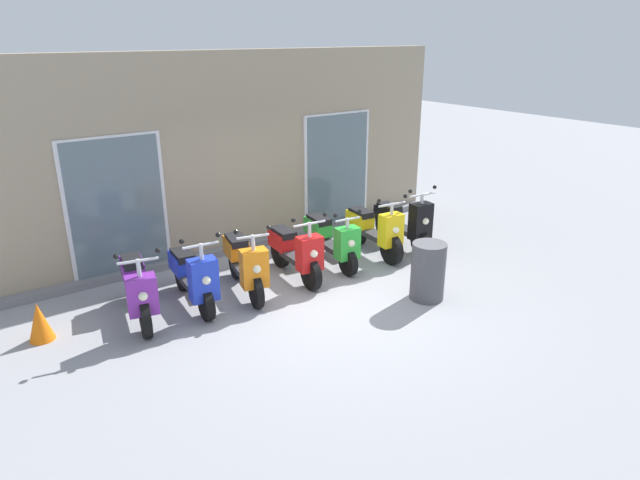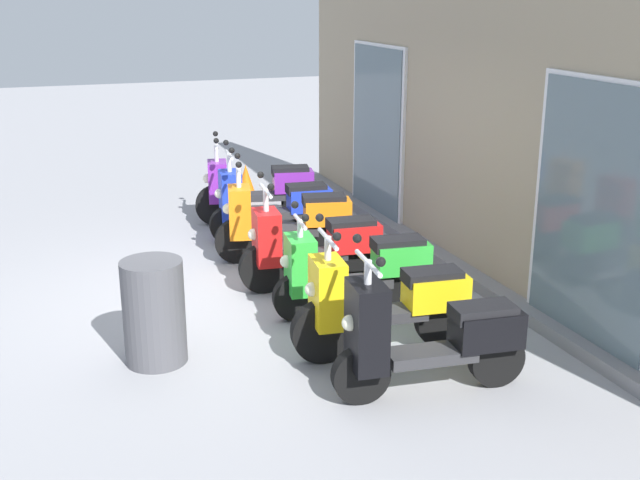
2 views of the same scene
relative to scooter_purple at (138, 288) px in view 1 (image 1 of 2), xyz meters
The scene contains 11 objects.
ground_plane 2.78m from the scooter_purple, 25.48° to the right, with size 40.00×40.00×0.00m, color #939399.
storefront_facade 3.26m from the scooter_purple, 34.87° to the left, with size 8.99×0.50×3.49m.
scooter_purple is the anchor object (origin of this frame).
scooter_blue 0.79m from the scooter_purple, ahead, with size 0.57×1.57×1.22m.
scooter_orange 1.60m from the scooter_purple, ahead, with size 0.69×1.61×1.21m.
scooter_red 2.52m from the scooter_purple, ahead, with size 0.61×1.57×1.20m.
scooter_green 3.33m from the scooter_purple, ahead, with size 0.55×1.56×1.09m.
scooter_yellow 4.22m from the scooter_purple, ahead, with size 0.61×1.62×1.20m.
scooter_black 4.95m from the scooter_purple, ahead, with size 0.61×1.54×1.23m.
trash_bin 4.15m from the scooter_purple, 27.46° to the right, with size 0.51×0.51×0.88m, color #4C4C51.
traffic_cone 1.27m from the scooter_purple, behind, with size 0.32×0.32×0.52m, color orange.
Camera 1 is at (-4.56, -5.95, 3.76)m, focal length 31.53 mm.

